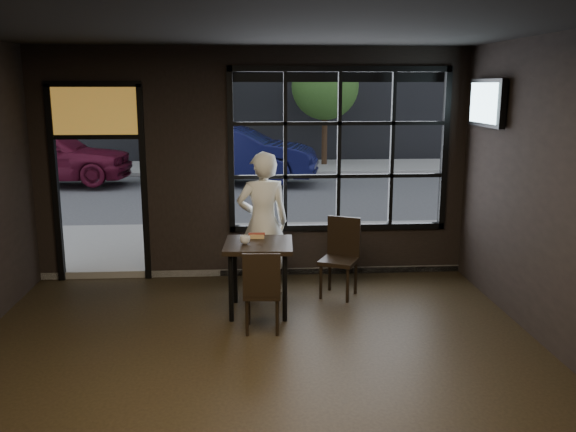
{
  "coord_description": "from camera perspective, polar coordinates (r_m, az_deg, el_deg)",
  "views": [
    {
      "loc": [
        -0.08,
        -4.91,
        2.68
      ],
      "look_at": [
        0.4,
        2.2,
        1.15
      ],
      "focal_mm": 38.0,
      "sensor_mm": 36.0,
      "label": 1
    }
  ],
  "objects": [
    {
      "name": "hotdog",
      "position": [
        7.42,
        -2.95,
        -1.87
      ],
      "size": [
        0.2,
        0.09,
        0.06
      ],
      "primitive_type": null,
      "rotation": [
        0.0,
        0.0,
        -0.05
      ],
      "color": "tan",
      "rests_on": "cafe_table"
    },
    {
      "name": "tv",
      "position": [
        8.14,
        18.14,
        10.03
      ],
      "size": [
        0.11,
        1.01,
        0.59
      ],
      "primitive_type": "cube",
      "color": "black",
      "rests_on": "wall_right"
    },
    {
      "name": "chair_window",
      "position": [
        7.85,
        4.78,
        -3.98
      ],
      "size": [
        0.59,
        0.59,
        1.02
      ],
      "primitive_type": "cube",
      "rotation": [
        0.0,
        0.0,
        -0.46
      ],
      "color": "black",
      "rests_on": "floor"
    },
    {
      "name": "man",
      "position": [
        7.92,
        -2.37,
        -0.65
      ],
      "size": [
        0.74,
        0.54,
        1.86
      ],
      "primitive_type": "imported",
      "rotation": [
        0.0,
        0.0,
        3.29
      ],
      "color": "white",
      "rests_on": "floor"
    },
    {
      "name": "floor",
      "position": [
        5.6,
        -2.67,
        -16.62
      ],
      "size": [
        6.0,
        7.0,
        0.02
      ],
      "primitive_type": "cube",
      "color": "black",
      "rests_on": "ground"
    },
    {
      "name": "stained_transom",
      "position": [
        8.65,
        -17.61,
        9.38
      ],
      "size": [
        1.2,
        0.06,
        0.7
      ],
      "primitive_type": "cube",
      "color": "orange",
      "rests_on": "ground"
    },
    {
      "name": "maroon_car",
      "position": [
        17.64,
        -21.65,
        5.35
      ],
      "size": [
        4.54,
        2.02,
        1.52
      ],
      "primitive_type": "imported",
      "rotation": [
        0.0,
        0.0,
        1.52
      ],
      "color": "maroon",
      "rests_on": "street_asphalt"
    },
    {
      "name": "cafe_table",
      "position": [
        7.34,
        -2.74,
        -5.74
      ],
      "size": [
        0.84,
        0.84,
        0.86
      ],
      "primitive_type": "cube",
      "rotation": [
        0.0,
        0.0,
        -0.06
      ],
      "color": "black",
      "rests_on": "floor"
    },
    {
      "name": "chair_near",
      "position": [
        6.78,
        -2.41,
        -6.94
      ],
      "size": [
        0.43,
        0.43,
        0.94
      ],
      "primitive_type": "cube",
      "rotation": [
        0.0,
        0.0,
        3.08
      ],
      "color": "black",
      "rests_on": "floor"
    },
    {
      "name": "cup",
      "position": [
        7.17,
        -4.05,
        -2.24
      ],
      "size": [
        0.13,
        0.13,
        0.1
      ],
      "primitive_type": "imported",
      "rotation": [
        0.0,
        0.0,
        0.06
      ],
      "color": "silver",
      "rests_on": "cafe_table"
    },
    {
      "name": "ceiling",
      "position": [
        4.94,
        -3.06,
        18.27
      ],
      "size": [
        6.0,
        7.0,
        0.02
      ],
      "primitive_type": "cube",
      "color": "black",
      "rests_on": "ground"
    },
    {
      "name": "street_asphalt",
      "position": [
        29.03,
        -3.73,
        6.77
      ],
      "size": [
        60.0,
        41.0,
        0.04
      ],
      "primitive_type": "cube",
      "color": "#545456",
      "rests_on": "ground"
    },
    {
      "name": "tree_right",
      "position": [
        20.34,
        3.49,
        12.01
      ],
      "size": [
        2.2,
        2.2,
        3.76
      ],
      "color": "#332114",
      "rests_on": "street_asphalt"
    },
    {
      "name": "tree_left",
      "position": [
        19.63,
        -9.76,
        12.69
      ],
      "size": [
        2.44,
        2.44,
        4.16
      ],
      "color": "#332114",
      "rests_on": "street_asphalt"
    },
    {
      "name": "window_frame",
      "position": [
        8.55,
        4.79,
        6.17
      ],
      "size": [
        3.06,
        0.12,
        2.28
      ],
      "primitive_type": "cube",
      "color": "black",
      "rests_on": "ground"
    },
    {
      "name": "navy_car",
      "position": [
        16.82,
        -5.21,
        5.88
      ],
      "size": [
        4.84,
        2.41,
        1.53
      ],
      "primitive_type": "imported",
      "rotation": [
        0.0,
        0.0,
        1.39
      ],
      "color": "#0E113C",
      "rests_on": "street_asphalt"
    }
  ]
}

